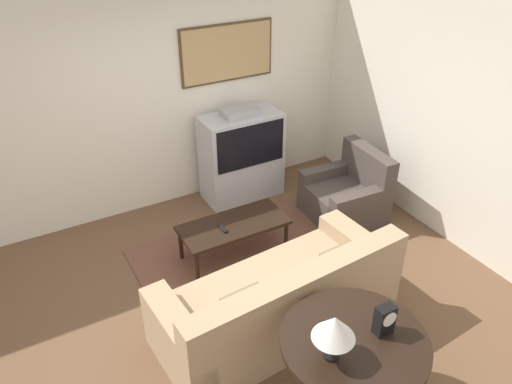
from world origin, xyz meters
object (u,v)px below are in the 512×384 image
object	(u,v)px
couch	(280,302)
table_lamp	(334,328)
console_table	(354,346)
coffee_table	(234,227)
mantel_clock	(385,320)
tv	(242,156)
armchair	(347,196)

from	to	relation	value
couch	table_lamp	bearing A→B (deg)	72.76
console_table	table_lamp	xyz separation A→B (m)	(-0.24, -0.03, 0.34)
couch	coffee_table	size ratio (longest dim) A/B	1.94
console_table	mantel_clock	bearing A→B (deg)	-9.34
mantel_clock	coffee_table	bearing A→B (deg)	92.35
couch	console_table	bearing A→B (deg)	85.69
table_lamp	tv	bearing A→B (deg)	72.30
couch	console_table	xyz separation A→B (m)	(-0.00, -1.01, 0.41)
couch	mantel_clock	distance (m)	1.23
coffee_table	mantel_clock	size ratio (longest dim) A/B	4.97
couch	mantel_clock	bearing A→B (deg)	97.65
tv	table_lamp	size ratio (longest dim) A/B	3.32
mantel_clock	tv	bearing A→B (deg)	79.79
tv	armchair	bearing A→B (deg)	-50.81
coffee_table	console_table	xyz separation A→B (m)	(-0.13, -2.18, 0.34)
tv	armchair	world-z (taller)	tv
armchair	console_table	world-z (taller)	armchair
table_lamp	mantel_clock	world-z (taller)	table_lamp
coffee_table	mantel_clock	distance (m)	2.28
armchair	console_table	size ratio (longest dim) A/B	0.84
mantel_clock	console_table	bearing A→B (deg)	170.66
mantel_clock	table_lamp	bearing A→B (deg)	179.83
armchair	coffee_table	size ratio (longest dim) A/B	0.77
table_lamp	mantel_clock	size ratio (longest dim) A/B	1.56
armchair	table_lamp	distance (m)	3.06
console_table	table_lamp	distance (m)	0.42
couch	mantel_clock	world-z (taller)	mantel_clock
couch	console_table	world-z (taller)	couch
console_table	coffee_table	bearing A→B (deg)	86.57
tv	table_lamp	distance (m)	3.52
console_table	table_lamp	bearing A→B (deg)	-171.70
coffee_table	tv	bearing A→B (deg)	58.14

